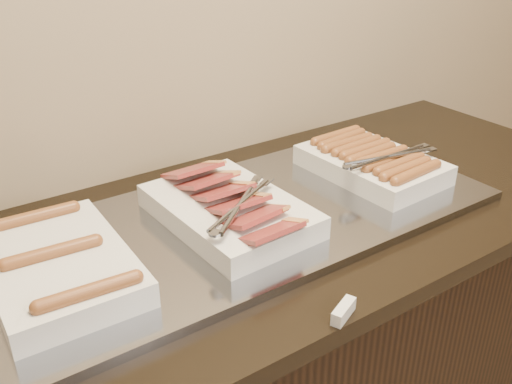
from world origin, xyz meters
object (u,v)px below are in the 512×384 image
Objects in this scene: dish_center at (230,209)px; dish_right at (373,162)px; counter at (242,377)px; dish_left at (58,265)px; warming_tray at (233,224)px.

dish_right is (0.42, -0.00, 0.00)m from dish_center.
counter is 5.67× the size of dish_left.
counter is at bearing 5.92° from dish_center.
dish_center is at bearing -160.18° from warming_tray.
counter is at bearing 176.65° from dish_right.
counter is 5.88× the size of dish_right.
warming_tray is 3.30× the size of dish_left.
warming_tray is 0.04m from dish_center.
dish_right is (0.79, -0.00, 0.01)m from dish_left.
counter is 0.64m from dish_right.
dish_right is at bearing -0.57° from warming_tray.
dish_left is at bearing 180.00° from warming_tray.
dish_left is 0.79m from dish_right.
dish_left is 0.93× the size of dish_center.
counter is at bearing 1.51° from dish_left.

